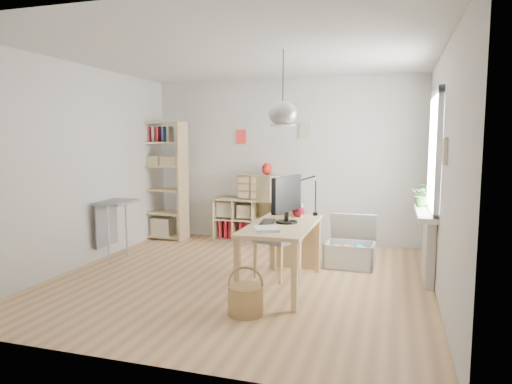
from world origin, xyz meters
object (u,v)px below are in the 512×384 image
(tall_bookshelf, at_px, (162,176))
(monitor, at_px, (287,197))
(storage_chest, at_px, (351,250))
(desk, at_px, (282,232))
(chair, at_px, (280,235))
(cube_shelf, at_px, (254,223))
(drawer_chest, at_px, (259,187))

(tall_bookshelf, relative_size, monitor, 3.25)
(storage_chest, bearing_deg, monitor, -119.03)
(desk, xyz_separation_m, chair, (-0.12, 0.42, -0.13))
(cube_shelf, bearing_deg, chair, -63.55)
(desk, distance_m, cube_shelf, 2.48)
(tall_bookshelf, xyz_separation_m, monitor, (2.63, -1.89, -0.03))
(cube_shelf, height_order, tall_bookshelf, tall_bookshelf)
(cube_shelf, distance_m, monitor, 2.53)
(storage_chest, xyz_separation_m, monitor, (-0.64, -1.09, 0.83))
(tall_bookshelf, relative_size, storage_chest, 2.69)
(drawer_chest, bearing_deg, desk, -44.83)
(cube_shelf, distance_m, drawer_chest, 0.63)
(tall_bookshelf, distance_m, chair, 2.95)
(chair, bearing_deg, tall_bookshelf, 170.96)
(cube_shelf, xyz_separation_m, storage_chest, (1.70, -1.09, -0.08))
(desk, distance_m, monitor, 0.40)
(desk, height_order, chair, chair)
(monitor, xyz_separation_m, drawer_chest, (-0.96, 2.13, -0.13))
(desk, bearing_deg, monitor, 56.10)
(tall_bookshelf, xyz_separation_m, chair, (2.47, -1.53, -0.56))
(desk, xyz_separation_m, storage_chest, (0.68, 1.14, -0.43))
(chair, relative_size, monitor, 1.51)
(cube_shelf, relative_size, monitor, 2.27)
(chair, bearing_deg, desk, -51.16)
(monitor, bearing_deg, drawer_chest, 128.74)
(cube_shelf, distance_m, tall_bookshelf, 1.77)
(drawer_chest, bearing_deg, chair, -43.30)
(cube_shelf, relative_size, storage_chest, 1.88)
(cube_shelf, xyz_separation_m, chair, (0.90, -1.81, 0.23))
(cube_shelf, bearing_deg, monitor, -63.99)
(chair, xyz_separation_m, monitor, (0.16, -0.36, 0.53))
(tall_bookshelf, bearing_deg, cube_shelf, 10.19)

